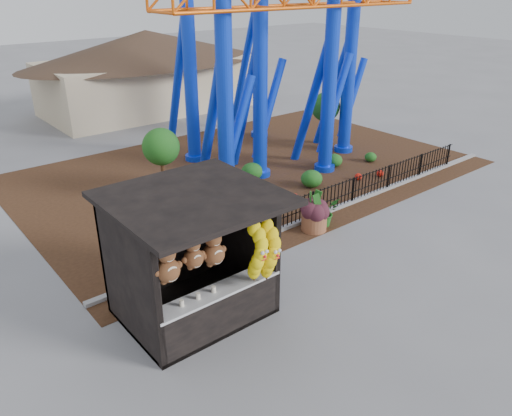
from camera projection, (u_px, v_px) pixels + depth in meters
ground at (317, 288)px, 12.90m from camera, size 120.00×120.00×0.00m
mulch_bed at (248, 170)px, 20.82m from camera, size 18.00×12.00×0.02m
curb at (337, 208)px, 17.28m from camera, size 18.00×0.18×0.12m
prize_booth at (198, 261)px, 11.17m from camera, size 3.50×3.40×3.12m
picket_fence at (355, 190)px, 17.61m from camera, size 12.20×0.06×1.00m
roller_coaster at (266, 3)px, 18.92m from camera, size 11.00×6.37×10.82m
terracotta_planter at (314, 222)px, 15.77m from camera, size 1.03×1.03×0.59m
planter_foliage at (315, 204)px, 15.52m from camera, size 0.70×0.70×0.64m
potted_plant at (324, 212)px, 16.02m from camera, size 0.92×0.82×0.96m
landscaping at (299, 175)px, 19.50m from camera, size 7.43×3.58×0.68m
pavilion at (147, 58)px, 29.14m from camera, size 15.00×15.00×4.80m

